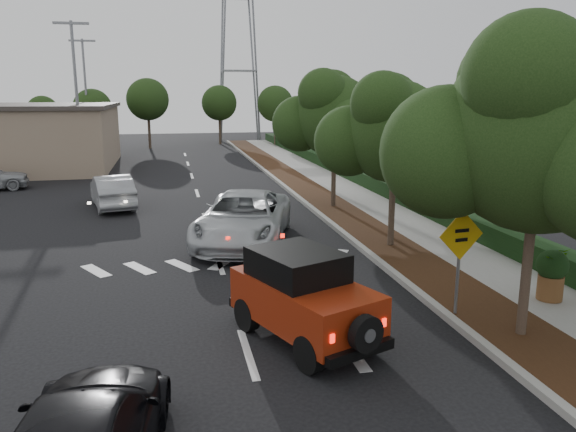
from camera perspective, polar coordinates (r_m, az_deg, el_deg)
name	(u,v)px	position (r m, az deg, el deg)	size (l,w,h in m)	color
ground	(248,353)	(11.27, -4.10, -13.76)	(120.00, 120.00, 0.00)	black
curb	(317,212)	(23.32, 2.95, 0.37)	(0.20, 70.00, 0.15)	#9E9B93
planting_strip	(340,212)	(23.60, 5.30, 0.44)	(1.80, 70.00, 0.12)	black
sidewalk	(383,210)	(24.23, 9.59, 0.64)	(2.00, 70.00, 0.12)	gray
hedge	(414,201)	(24.71, 12.64, 1.54)	(0.80, 70.00, 0.80)	black
transmission_tower	(240,141)	(58.69, -4.91, 7.63)	(7.00, 4.00, 28.00)	slate
street_tree_near	(520,338)	(12.79, 22.50, -11.41)	(3.80, 3.80, 5.92)	black
street_tree_mid	(390,248)	(18.59, 10.34, -3.22)	(3.20, 3.20, 5.32)	black
street_tree_far	(333,208)	(24.55, 4.60, 0.79)	(3.40, 3.40, 5.62)	black
light_pole_a	(83,175)	(36.72, -20.10, 3.98)	(2.00, 0.22, 9.00)	slate
light_pole_b	(91,154)	(48.66, -19.41, 5.96)	(2.00, 0.22, 9.00)	slate
red_jeep	(300,295)	(11.52, 1.18, -8.02)	(2.73, 3.79, 1.85)	black
silver_suv_ahead	(244,218)	(18.82, -4.54, -0.22)	(2.79, 6.04, 1.68)	#B4B8BC
silver_sedan_oncoming	(112,191)	(25.72, -17.42, 2.41)	(1.52, 4.35, 1.43)	#999BA0
speed_hump_sign	(460,248)	(12.82, 17.08, -3.14)	(1.11, 0.17, 2.37)	slate
terracotta_planter	(552,270)	(14.71, 25.24, -4.94)	(0.74, 0.74, 1.29)	brown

